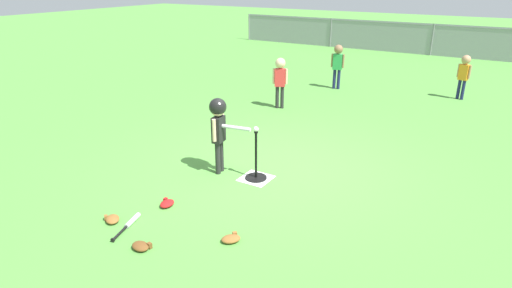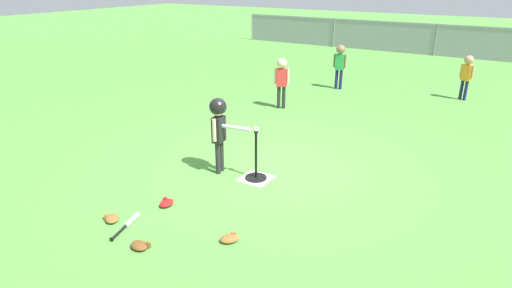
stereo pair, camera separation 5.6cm
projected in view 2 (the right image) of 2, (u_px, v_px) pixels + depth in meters
ground_plane at (282, 170)px, 6.64m from camera, size 60.00×60.00×0.00m
home_plate at (256, 178)px, 6.35m from camera, size 0.44×0.44×0.01m
batting_tee at (256, 171)px, 6.30m from camera, size 0.32×0.32×0.74m
baseball_on_tee at (256, 129)px, 6.06m from camera, size 0.07×0.07×0.07m
batter_child at (219, 120)px, 6.25m from camera, size 0.64×0.33×1.17m
fielder_near_left at (282, 76)px, 9.43m from camera, size 0.31×0.22×1.13m
fielder_deep_center at (467, 72)px, 10.10m from camera, size 0.30×0.21×1.06m
fielder_deep_left at (340, 61)px, 11.06m from camera, size 0.34×0.23×1.15m
spare_bat_silver at (129, 222)px, 5.16m from camera, size 0.21×0.57×0.06m
glove_by_plate at (112, 218)px, 5.24m from camera, size 0.27×0.26×0.07m
glove_near_bats at (167, 203)px, 5.60m from camera, size 0.20×0.24×0.07m
glove_tossed_aside at (230, 239)px, 4.84m from camera, size 0.26×0.27×0.07m
glove_outfield_drop at (140, 245)px, 4.72m from camera, size 0.24×0.19×0.07m
outfield_fence at (436, 39)px, 15.76m from camera, size 16.06×0.06×1.15m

